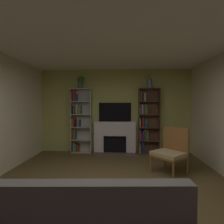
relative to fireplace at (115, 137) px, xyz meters
name	(u,v)px	position (x,y,z in m)	size (l,w,h in m)	color
ground_plane	(108,202)	(0.00, -3.08, -0.52)	(7.64, 7.64, 0.00)	brown
wall_back_accent	(115,111)	(0.00, 0.14, 0.82)	(4.96, 0.06, 2.68)	#BCBC62
ceiling	(108,30)	(0.00, -3.08, 2.19)	(4.96, 6.49, 0.06)	white
fireplace	(115,137)	(0.00, 0.00, 0.00)	(1.42, 0.51, 1.00)	white
tv	(115,112)	(0.00, 0.08, 0.78)	(1.03, 0.06, 0.60)	black
bookshelf_left	(79,121)	(-1.16, 0.01, 0.49)	(0.66, 0.28, 2.06)	beige
bookshelf_right	(146,121)	(1.00, 0.01, 0.49)	(0.66, 0.27, 2.06)	brown
potted_plant	(81,81)	(-1.08, -0.04, 1.76)	(0.23, 0.23, 0.39)	#535A4C
vase_with_flowers	(149,83)	(1.08, -0.04, 1.69)	(0.14, 0.14, 0.47)	slate
armchair	(171,150)	(1.34, -1.71, 0.00)	(0.85, 0.86, 1.02)	brown
coffee_table	(98,201)	(-0.08, -3.68, -0.18)	(0.87, 0.51, 0.39)	brown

